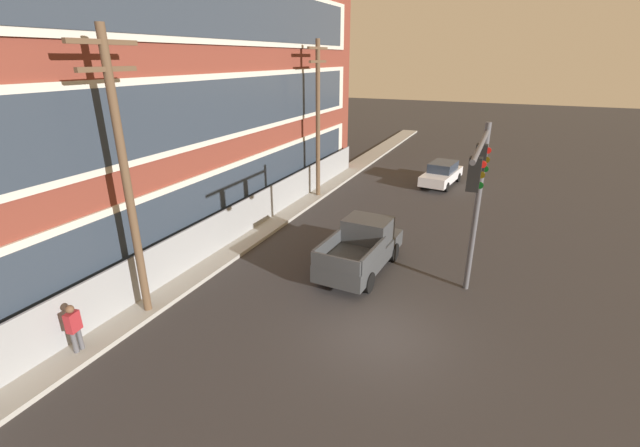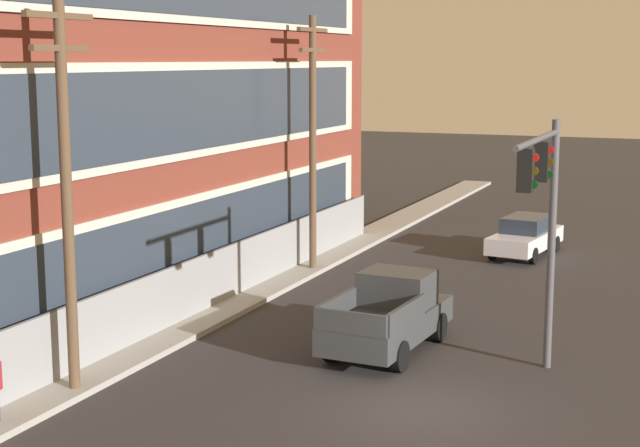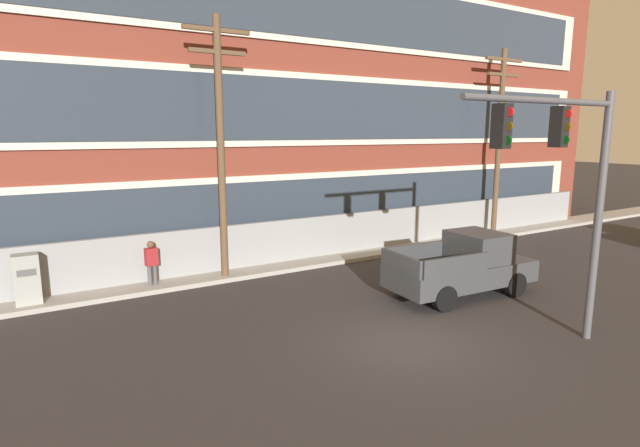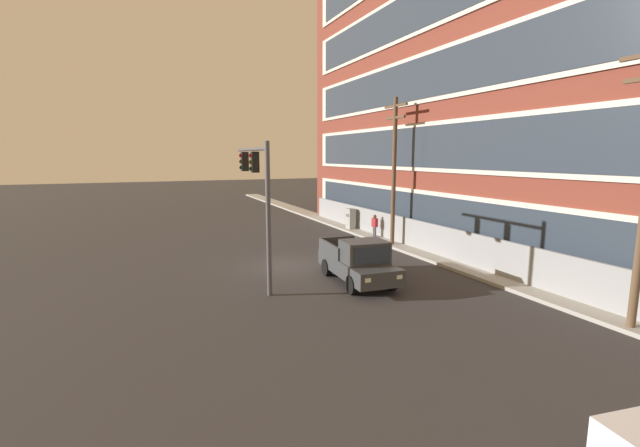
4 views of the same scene
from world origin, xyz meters
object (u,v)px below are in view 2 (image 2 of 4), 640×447
(utility_pole_near_corner, at_px, (66,180))
(utility_pole_midblock, at_px, (313,133))
(sedan_white, at_px, (526,236))
(pickup_truck_dark_grey, at_px, (389,315))
(traffic_signal_mast, at_px, (544,203))

(utility_pole_near_corner, bearing_deg, utility_pole_midblock, 0.03)
(sedan_white, xyz_separation_m, utility_pole_midblock, (-6.00, 6.62, 4.28))
(utility_pole_near_corner, bearing_deg, sedan_white, -18.01)
(pickup_truck_dark_grey, xyz_separation_m, utility_pole_midblock, (8.22, 5.66, 4.12))
(sedan_white, height_order, utility_pole_midblock, utility_pole_midblock)
(sedan_white, distance_m, utility_pole_midblock, 9.91)
(pickup_truck_dark_grey, distance_m, utility_pole_near_corner, 9.26)
(sedan_white, distance_m, utility_pole_near_corner, 21.79)
(utility_pole_near_corner, bearing_deg, traffic_signal_mast, -63.97)
(traffic_signal_mast, relative_size, pickup_truck_dark_grey, 1.22)
(traffic_signal_mast, height_order, utility_pole_near_corner, utility_pole_near_corner)
(sedan_white, bearing_deg, utility_pole_near_corner, 161.99)
(traffic_signal_mast, relative_size, utility_pole_near_corner, 0.68)
(traffic_signal_mast, xyz_separation_m, sedan_white, (15.53, 3.21, -3.60))
(utility_pole_midblock, bearing_deg, sedan_white, -47.79)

